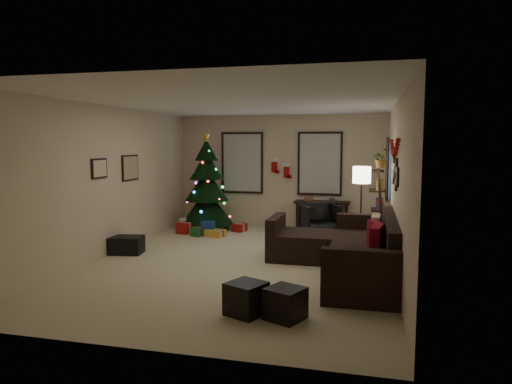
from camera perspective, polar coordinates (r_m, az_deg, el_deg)
floor at (r=8.02m, az=-1.73°, el=-8.62°), size 7.00×7.00×0.00m
ceiling at (r=7.79m, az=-1.80°, el=10.97°), size 7.00×7.00×0.00m
wall_back at (r=11.19m, az=3.04°, el=2.55°), size 5.00×0.00×5.00m
wall_front at (r=4.54m, az=-13.70°, el=-2.77°), size 5.00×0.00×5.00m
wall_left at (r=8.79m, az=-17.67°, el=1.32°), size 0.00×7.00×7.00m
wall_right at (r=7.52m, az=16.92°, el=0.59°), size 0.00×7.00×7.00m
window_back_left at (r=11.37m, az=-1.70°, el=3.62°), size 1.05×0.06×1.50m
window_back_right at (r=11.01m, az=7.89°, el=3.49°), size 1.05×0.06×1.50m
window_right_wall at (r=10.05m, az=16.00°, el=2.79°), size 0.06×0.90×1.30m
christmas_tree at (r=10.94m, az=-6.10°, el=0.39°), size 1.25×1.25×2.32m
presents at (r=10.49m, az=-6.40°, el=-4.50°), size 1.50×1.01×0.30m
sofa at (r=7.55m, az=11.40°, el=-7.29°), size 2.13×3.07×0.93m
pillow_red_a at (r=6.69m, az=14.67°, el=-6.15°), size 0.21×0.52×0.50m
pillow_red_b at (r=7.08m, az=14.62°, el=-5.48°), size 0.28×0.48×0.47m
pillow_cream at (r=7.78m, az=14.55°, el=-4.53°), size 0.16×0.47×0.46m
ottoman_near at (r=5.63m, az=-1.22°, el=-13.01°), size 0.54×0.54×0.39m
ottoman_far at (r=5.50m, az=3.63°, el=-13.57°), size 0.52×0.52×0.37m
desk at (r=10.84m, az=8.16°, el=-1.56°), size 1.28×0.46×0.69m
desk_chair at (r=10.23m, az=7.85°, el=-3.41°), size 0.91×0.88×0.72m
bookshelf at (r=9.44m, az=15.00°, el=-1.43°), size 0.30×0.51×1.73m
potted_plant at (r=9.01m, az=15.22°, el=4.37°), size 0.55×0.54×0.47m
floor_lamp at (r=8.95m, az=12.91°, el=1.41°), size 0.34×0.34×1.59m
art_map at (r=9.40m, az=-15.28°, el=2.91°), size 0.04×0.60×0.50m
art_abstract at (r=8.48m, az=-18.80°, el=2.77°), size 0.04×0.45×0.35m
gallery at (r=7.43m, az=16.85°, el=2.24°), size 0.03×1.25×0.54m
garland at (r=7.44m, az=16.70°, el=5.33°), size 0.08×1.90×0.30m
stocking_left at (r=11.19m, az=2.32°, el=3.30°), size 0.20×0.05×0.36m
stocking_right at (r=10.99m, az=3.84°, el=2.69°), size 0.20×0.05×0.36m
storage_bin at (r=8.92m, az=-15.85°, el=-6.31°), size 0.70×0.53×0.32m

